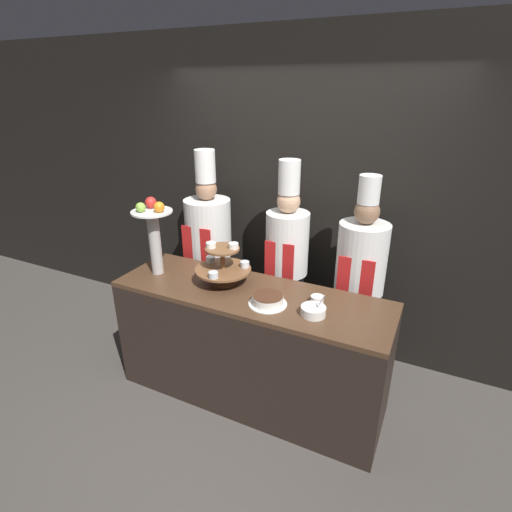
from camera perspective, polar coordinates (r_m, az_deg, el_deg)
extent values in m
plane|color=#47423D|center=(3.28, -3.51, -22.35)|extent=(14.00, 14.00, 0.00)
cube|color=black|center=(3.62, 6.25, 8.04)|extent=(10.00, 0.06, 2.80)
cube|color=black|center=(3.20, -0.80, -12.91)|extent=(2.08, 0.65, 0.91)
cube|color=#4C3321|center=(2.94, -0.85, -5.48)|extent=(2.08, 0.65, 0.03)
cylinder|color=brown|center=(3.07, -4.66, -3.73)|extent=(0.19, 0.19, 0.02)
cylinder|color=brown|center=(3.01, -4.75, -1.40)|extent=(0.04, 0.04, 0.29)
cylinder|color=brown|center=(3.03, -4.73, -1.94)|extent=(0.43, 0.43, 0.02)
cylinder|color=brown|center=(2.96, -4.83, 1.02)|extent=(0.26, 0.26, 0.02)
cylinder|color=silver|center=(3.14, -6.51, -0.44)|extent=(0.07, 0.07, 0.04)
cylinder|color=beige|center=(3.14, -6.51, -0.56)|extent=(0.06, 0.06, 0.03)
cylinder|color=silver|center=(2.88, -6.11, -2.70)|extent=(0.07, 0.07, 0.04)
cylinder|color=red|center=(2.88, -6.10, -2.82)|extent=(0.06, 0.06, 0.03)
cylinder|color=silver|center=(3.03, -1.62, -1.19)|extent=(0.07, 0.07, 0.04)
cylinder|color=green|center=(3.04, -1.62, -1.30)|extent=(0.06, 0.06, 0.03)
cylinder|color=white|center=(2.97, -6.45, 1.57)|extent=(0.07, 0.07, 0.04)
cylinder|color=white|center=(2.94, -3.24, 1.48)|extent=(0.07, 0.07, 0.04)
cylinder|color=#B2ADA8|center=(3.23, -14.22, 1.74)|extent=(0.09, 0.09, 0.51)
cylinder|color=white|center=(3.15, -14.67, 6.14)|extent=(0.31, 0.31, 0.01)
sphere|color=orange|center=(3.09, -13.68, 6.81)|extent=(0.08, 0.08, 0.08)
sphere|color=red|center=(3.21, -14.80, 7.41)|extent=(0.09, 0.09, 0.09)
sphere|color=#84B742|center=(3.13, -16.17, 6.70)|extent=(0.07, 0.07, 0.07)
cylinder|color=white|center=(2.78, 1.69, -6.86)|extent=(0.27, 0.27, 0.01)
cylinder|color=white|center=(2.76, 1.69, -6.27)|extent=(0.21, 0.21, 0.06)
cylinder|color=#472819|center=(2.75, 1.70, -5.69)|extent=(0.21, 0.21, 0.01)
cylinder|color=white|center=(2.81, 8.73, -6.19)|extent=(0.09, 0.09, 0.06)
cylinder|color=white|center=(2.67, 8.18, -7.78)|extent=(0.17, 0.17, 0.06)
cylinder|color=#BCBCC1|center=(2.62, 9.23, -6.55)|extent=(0.05, 0.01, 0.11)
cube|color=#38332D|center=(3.96, -6.38, -5.62)|extent=(0.31, 0.17, 0.88)
cylinder|color=white|center=(3.67, -6.86, 4.04)|extent=(0.42, 0.42, 0.52)
cube|color=red|center=(3.56, -8.49, 1.48)|extent=(0.29, 0.01, 0.33)
sphere|color=#A37556|center=(3.57, -7.13, 9.45)|extent=(0.19, 0.19, 0.19)
cylinder|color=white|center=(3.53, -7.29, 12.62)|extent=(0.18, 0.18, 0.28)
cube|color=black|center=(3.66, 4.14, -8.38)|extent=(0.27, 0.15, 0.85)
cylinder|color=white|center=(3.35, 4.47, 1.80)|extent=(0.36, 0.36, 0.53)
cube|color=red|center=(3.24, 3.30, -0.93)|extent=(0.25, 0.01, 0.34)
sphere|color=tan|center=(3.23, 4.67, 7.79)|extent=(0.19, 0.19, 0.19)
cylinder|color=white|center=(3.19, 4.79, 11.19)|extent=(0.17, 0.17, 0.27)
cube|color=#38332D|center=(3.52, 13.71, -10.71)|extent=(0.29, 0.16, 0.82)
cylinder|color=white|center=(3.20, 14.86, -0.33)|extent=(0.39, 0.39, 0.56)
cube|color=red|center=(3.08, 13.93, -3.47)|extent=(0.27, 0.01, 0.36)
sphere|color=#846047|center=(3.07, 15.57, 6.13)|extent=(0.19, 0.19, 0.19)
cylinder|color=white|center=(3.03, 15.90, 9.12)|extent=(0.16, 0.16, 0.21)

